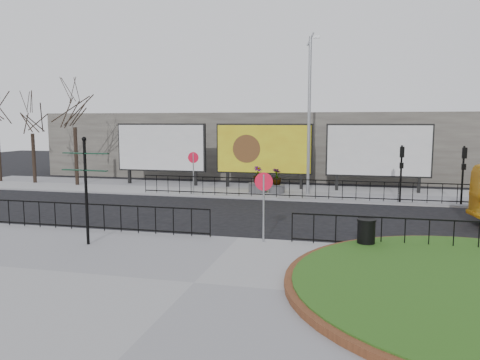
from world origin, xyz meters
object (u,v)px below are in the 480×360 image
(billboard_mid, at_px, (264,149))
(planter_b, at_px, (277,184))
(lamp_post, at_px, (309,113))
(planter_a, at_px, (258,183))
(litter_bin, at_px, (366,234))
(fingerpost_sign, at_px, (86,180))

(billboard_mid, distance_m, planter_b, 3.00)
(lamp_post, distance_m, planter_a, 5.14)
(billboard_mid, xyz_separation_m, planter_b, (1.16, -1.97, -1.93))
(lamp_post, relative_size, litter_bin, 8.97)
(lamp_post, bearing_deg, fingerpost_sign, -115.84)
(billboard_mid, bearing_deg, planter_b, -59.46)
(litter_bin, xyz_separation_m, planter_b, (-4.84, 11.60, 0.02))
(billboard_mid, distance_m, lamp_post, 4.23)
(litter_bin, distance_m, planter_b, 12.57)
(lamp_post, relative_size, planter_a, 5.88)
(billboard_mid, relative_size, lamp_post, 0.67)
(planter_b, bearing_deg, planter_a, 180.00)
(billboard_mid, xyz_separation_m, litter_bin, (6.00, -13.57, -1.96))
(fingerpost_sign, xyz_separation_m, planter_a, (3.36, 13.14, -1.71))
(fingerpost_sign, height_order, planter_b, fingerpost_sign)
(billboard_mid, relative_size, planter_a, 3.95)
(billboard_mid, distance_m, litter_bin, 14.97)
(fingerpost_sign, relative_size, litter_bin, 3.62)
(billboard_mid, bearing_deg, planter_a, -90.00)
(planter_b, bearing_deg, billboard_mid, 120.54)
(fingerpost_sign, distance_m, litter_bin, 9.64)
(fingerpost_sign, bearing_deg, litter_bin, 15.97)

